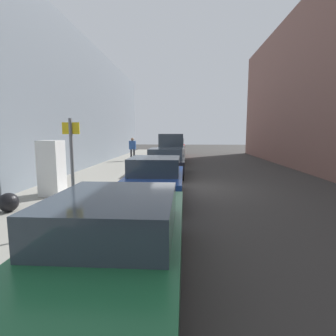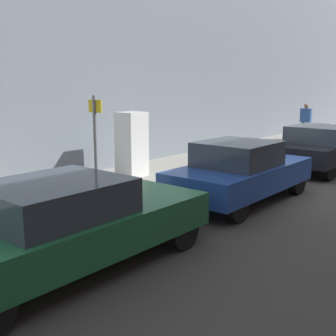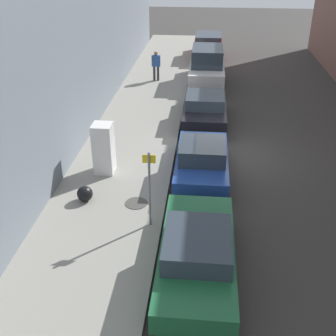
% 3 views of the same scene
% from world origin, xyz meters
% --- Properties ---
extents(ground_plane, '(80.00, 80.00, 0.00)m').
position_xyz_m(ground_plane, '(0.00, 0.00, 0.00)').
color(ground_plane, '#383533').
extents(sidewalk_slab, '(3.70, 44.00, 0.16)m').
position_xyz_m(sidewalk_slab, '(-3.88, 0.00, 0.08)').
color(sidewalk_slab, gray).
rests_on(sidewalk_slab, ground).
extents(building_facade_near, '(2.08, 39.60, 7.67)m').
position_xyz_m(building_facade_near, '(-6.77, 0.00, 3.84)').
color(building_facade_near, slate).
rests_on(building_facade_near, ground).
extents(discarded_refrigerator, '(0.66, 0.71, 1.79)m').
position_xyz_m(discarded_refrigerator, '(-4.38, -2.09, 1.05)').
color(discarded_refrigerator, white).
rests_on(discarded_refrigerator, sidewalk_slab).
extents(manhole_cover, '(0.70, 0.70, 0.02)m').
position_xyz_m(manhole_cover, '(-2.95, -4.04, 0.16)').
color(manhole_cover, '#47443F').
rests_on(manhole_cover, sidewalk_slab).
extents(street_sign_post, '(0.36, 0.07, 2.33)m').
position_xyz_m(street_sign_post, '(-2.36, -5.08, 1.47)').
color(street_sign_post, slate).
rests_on(street_sign_post, sidewalk_slab).
extents(trash_bag, '(0.50, 0.50, 0.50)m').
position_xyz_m(trash_bag, '(-4.57, -4.02, 0.41)').
color(trash_bag, black).
rests_on(trash_bag, sidewalk_slab).
extents(pedestrian_walking_far, '(0.49, 0.23, 1.68)m').
position_xyz_m(pedestrian_walking_far, '(-3.88, 8.91, 1.13)').
color(pedestrian_walking_far, '#333338').
rests_on(pedestrian_walking_far, sidewalk_slab).
extents(parked_sedan_green, '(1.81, 4.52, 1.37)m').
position_xyz_m(parked_sedan_green, '(-0.97, -6.87, 0.71)').
color(parked_sedan_green, '#1E6038').
rests_on(parked_sedan_green, ground).
extents(parked_hatchback_blue, '(1.76, 4.01, 1.42)m').
position_xyz_m(parked_hatchback_blue, '(-0.97, -1.97, 0.72)').
color(parked_hatchback_blue, '#23479E').
rests_on(parked_hatchback_blue, ground).
extents(parked_sedan_dark, '(1.90, 4.41, 1.41)m').
position_xyz_m(parked_sedan_dark, '(-0.97, 3.11, 0.74)').
color(parked_sedan_dark, black).
rests_on(parked_sedan_dark, ground).
extents(parked_van_white, '(1.92, 4.75, 2.13)m').
position_xyz_m(parked_van_white, '(-0.97, 8.86, 1.05)').
color(parked_van_white, silver).
rests_on(parked_van_white, ground).
extents(parked_suv_red, '(1.96, 4.77, 1.74)m').
position_xyz_m(parked_suv_red, '(-0.97, 14.61, 0.89)').
color(parked_suv_red, red).
rests_on(parked_suv_red, ground).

